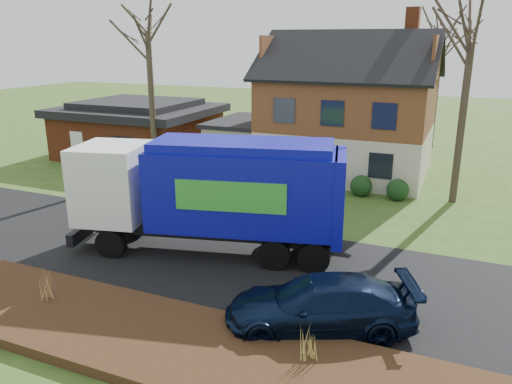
% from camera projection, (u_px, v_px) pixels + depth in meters
% --- Properties ---
extents(ground, '(120.00, 120.00, 0.00)m').
position_uv_depth(ground, '(202.00, 256.00, 18.25)').
color(ground, '#35501A').
rests_on(ground, ground).
extents(road, '(80.00, 7.00, 0.02)m').
position_uv_depth(road, '(202.00, 256.00, 18.24)').
color(road, black).
rests_on(road, ground).
extents(mulch_verge, '(80.00, 3.50, 0.30)m').
position_uv_depth(mulch_verge, '(107.00, 326.00, 13.54)').
color(mulch_verge, black).
rests_on(mulch_verge, ground).
extents(main_house, '(12.95, 8.95, 9.26)m').
position_uv_depth(main_house, '(340.00, 104.00, 28.73)').
color(main_house, beige).
rests_on(main_house, ground).
extents(ranch_house, '(9.80, 8.20, 3.70)m').
position_uv_depth(ranch_house, '(139.00, 129.00, 33.65)').
color(ranch_house, brown).
rests_on(ranch_house, ground).
extents(garbage_truck, '(10.22, 4.86, 4.23)m').
position_uv_depth(garbage_truck, '(214.00, 189.00, 17.93)').
color(garbage_truck, black).
rests_on(garbage_truck, ground).
extents(silver_sedan, '(4.89, 2.01, 1.58)m').
position_uv_depth(silver_sedan, '(237.00, 193.00, 23.04)').
color(silver_sedan, '#A5A8AC').
rests_on(silver_sedan, ground).
extents(navy_wagon, '(5.53, 4.00, 1.49)m').
position_uv_depth(navy_wagon, '(320.00, 305.00, 13.44)').
color(navy_wagon, black).
rests_on(navy_wagon, ground).
extents(tree_front_west, '(3.75, 3.75, 11.16)m').
position_uv_depth(tree_front_west, '(146.00, 8.00, 26.34)').
color(tree_front_west, '#443828').
rests_on(tree_front_west, ground).
extents(tree_front_east, '(3.85, 3.85, 10.69)m').
position_uv_depth(tree_front_east, '(475.00, 13.00, 21.81)').
color(tree_front_east, '#423327').
rests_on(tree_front_east, ground).
extents(tree_back, '(3.31, 3.31, 10.49)m').
position_uv_depth(tree_back, '(444.00, 22.00, 33.94)').
color(tree_back, '#3F2F25').
rests_on(tree_back, ground).
extents(grass_clump_mid, '(0.36, 0.29, 0.99)m').
position_uv_depth(grass_clump_mid, '(47.00, 283.00, 14.53)').
color(grass_clump_mid, tan).
rests_on(grass_clump_mid, mulch_verge).
extents(grass_clump_east, '(0.34, 0.28, 0.85)m').
position_uv_depth(grass_clump_east, '(308.00, 343.00, 11.81)').
color(grass_clump_east, tan).
rests_on(grass_clump_east, mulch_verge).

